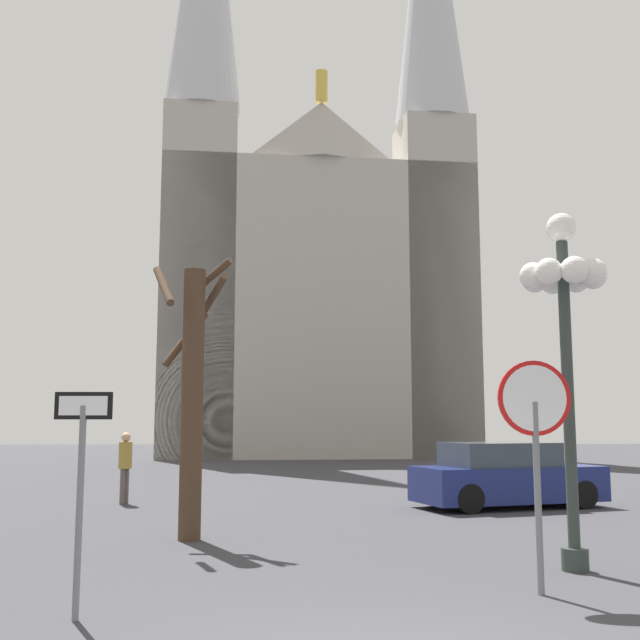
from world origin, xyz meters
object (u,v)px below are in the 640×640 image
at_px(stop_sign, 535,426).
at_px(bare_tree, 192,391).
at_px(one_way_arrow_sign, 81,473).
at_px(parked_car_near_navy, 506,477).
at_px(pedestrian_walking, 125,461).
at_px(cathedral, 314,256).
at_px(street_lamp, 564,309).

height_order(stop_sign, bare_tree, bare_tree).
xyz_separation_m(stop_sign, one_way_arrow_sign, (-5.06, -0.98, -0.47)).
height_order(parked_car_near_navy, pedestrian_walking, pedestrian_walking).
height_order(one_way_arrow_sign, parked_car_near_navy, one_way_arrow_sign).
xyz_separation_m(bare_tree, pedestrian_walking, (-2.32, 5.62, -1.47)).
xyz_separation_m(cathedral, bare_tree, (-2.88, -31.17, -9.17)).
height_order(one_way_arrow_sign, pedestrian_walking, one_way_arrow_sign).
distance_m(cathedral, pedestrian_walking, 28.15).
bearing_deg(bare_tree, pedestrian_walking, 112.45).
bearing_deg(one_way_arrow_sign, parked_car_near_navy, 54.10).
height_order(cathedral, one_way_arrow_sign, cathedral).
bearing_deg(parked_car_near_navy, street_lamp, -98.76).
xyz_separation_m(cathedral, stop_sign, (1.75, -35.39, -9.74)).
bearing_deg(parked_car_near_navy, stop_sign, -103.11).
distance_m(bare_tree, parked_car_near_navy, 8.33).
bearing_deg(bare_tree, cathedral, 84.72).
relative_size(one_way_arrow_sign, bare_tree, 0.47).
height_order(stop_sign, pedestrian_walking, stop_sign).
xyz_separation_m(one_way_arrow_sign, pedestrian_walking, (-1.90, 10.83, -0.43)).
bearing_deg(cathedral, street_lamp, -85.53).
xyz_separation_m(street_lamp, bare_tree, (-5.54, 2.84, -1.04)).
relative_size(one_way_arrow_sign, street_lamp, 0.47).
height_order(street_lamp, bare_tree, street_lamp).
bearing_deg(parked_car_near_navy, cathedral, 98.17).
distance_m(stop_sign, parked_car_near_navy, 9.17).
relative_size(street_lamp, parked_car_near_navy, 1.06).
bearing_deg(cathedral, one_way_arrow_sign, -95.20).
distance_m(parked_car_near_navy, pedestrian_walking, 9.08).
height_order(bare_tree, parked_car_near_navy, bare_tree).
bearing_deg(one_way_arrow_sign, cathedral, 84.80).
height_order(stop_sign, street_lamp, street_lamp).
height_order(street_lamp, pedestrian_walking, street_lamp).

